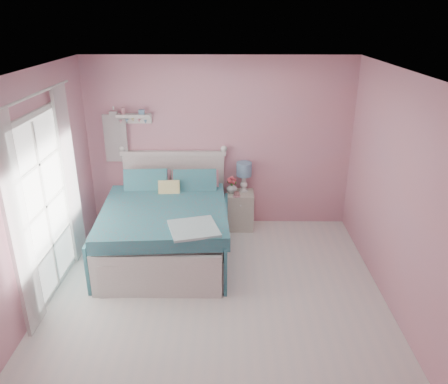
{
  "coord_description": "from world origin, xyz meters",
  "views": [
    {
      "loc": [
        0.15,
        -4.15,
        3.15
      ],
      "look_at": [
        0.09,
        1.2,
        0.94
      ],
      "focal_mm": 35.0,
      "sensor_mm": 36.0,
      "label": 1
    }
  ],
  "objects_px": {
    "vase": "(232,188)",
    "teacup": "(237,194)",
    "nightstand": "(240,210)",
    "bed": "(167,227)",
    "table_lamp": "(244,171)"
  },
  "relations": [
    {
      "from": "table_lamp",
      "to": "teacup",
      "type": "height_order",
      "value": "table_lamp"
    },
    {
      "from": "nightstand",
      "to": "vase",
      "type": "bearing_deg",
      "value": -177.63
    },
    {
      "from": "nightstand",
      "to": "table_lamp",
      "type": "xyz_separation_m",
      "value": [
        0.05,
        0.07,
        0.62
      ]
    },
    {
      "from": "teacup",
      "to": "table_lamp",
      "type": "bearing_deg",
      "value": 62.16
    },
    {
      "from": "table_lamp",
      "to": "teacup",
      "type": "xyz_separation_m",
      "value": [
        -0.11,
        -0.21,
        -0.29
      ]
    },
    {
      "from": "nightstand",
      "to": "teacup",
      "type": "xyz_separation_m",
      "value": [
        -0.06,
        -0.14,
        0.33
      ]
    },
    {
      "from": "table_lamp",
      "to": "teacup",
      "type": "distance_m",
      "value": 0.37
    },
    {
      "from": "nightstand",
      "to": "vase",
      "type": "distance_m",
      "value": 0.4
    },
    {
      "from": "bed",
      "to": "nightstand",
      "type": "distance_m",
      "value": 1.32
    },
    {
      "from": "vase",
      "to": "teacup",
      "type": "distance_m",
      "value": 0.16
    },
    {
      "from": "nightstand",
      "to": "teacup",
      "type": "height_order",
      "value": "teacup"
    },
    {
      "from": "bed",
      "to": "teacup",
      "type": "relative_size",
      "value": 24.34
    },
    {
      "from": "teacup",
      "to": "nightstand",
      "type": "bearing_deg",
      "value": 68.01
    },
    {
      "from": "table_lamp",
      "to": "vase",
      "type": "xyz_separation_m",
      "value": [
        -0.18,
        -0.07,
        -0.24
      ]
    },
    {
      "from": "table_lamp",
      "to": "vase",
      "type": "distance_m",
      "value": 0.31
    }
  ]
}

